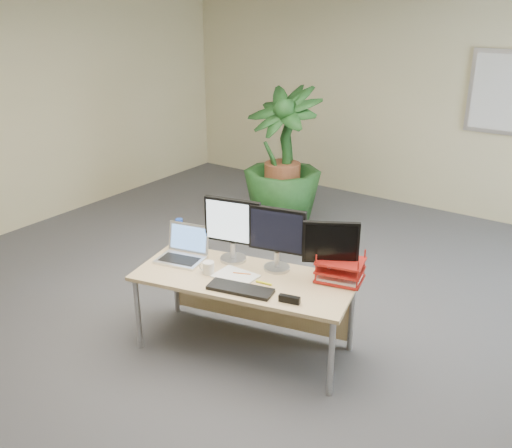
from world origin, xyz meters
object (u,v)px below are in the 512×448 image
Objects in this scene: floor_plant at (282,172)px; monitor_left at (232,226)px; laptop at (184,251)px; desk at (249,287)px; monitor_right at (277,235)px.

floor_plant is 2.06m from monitor_left.
monitor_left is 0.46m from laptop.
desk is at bearing -63.97° from floor_plant.
monitor_left is (0.76, -1.91, 0.17)m from floor_plant.
floor_plant is at bearing 101.14° from laptop.
monitor_left reaches higher than monitor_right.
floor_plant is at bearing 116.03° from desk.
monitor_left is 1.23× the size of laptop.
monitor_left reaches higher than desk.
desk is 4.21× the size of laptop.
desk is 3.52× the size of monitor_right.
desk is at bearing -132.46° from monitor_right.
monitor_left is at bearing -68.34° from floor_plant.
laptop is at bearing -170.18° from desk.
desk is 1.17× the size of floor_plant.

